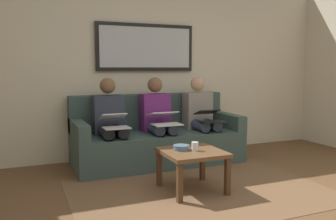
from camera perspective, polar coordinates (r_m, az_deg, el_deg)
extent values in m
cube|color=beige|center=(5.16, -3.90, 7.15)|extent=(6.00, 0.12, 2.60)
cube|color=brown|center=(3.77, 5.14, -12.76)|extent=(2.60, 1.80, 0.01)
cube|color=#384C47|center=(4.76, -1.64, -6.01)|extent=(2.20, 0.90, 0.42)
cube|color=#384C47|center=(5.01, -3.10, -0.16)|extent=(2.20, 0.20, 0.48)
cube|color=#384C47|center=(5.16, 9.08, -1.60)|extent=(0.14, 0.90, 0.20)
cube|color=#384C47|center=(4.44, -14.16, -3.06)|extent=(0.14, 0.90, 0.20)
cube|color=black|center=(5.09, -3.59, 9.98)|extent=(1.43, 0.04, 0.66)
cube|color=#B2B7BC|center=(5.06, -3.49, 10.00)|extent=(1.33, 0.01, 0.56)
cube|color=brown|center=(3.67, 3.91, -6.81)|extent=(0.60, 0.60, 0.04)
cube|color=#4C331E|center=(3.63, 9.52, -10.49)|extent=(0.05, 0.05, 0.38)
cube|color=#4C331E|center=(3.39, 1.88, -11.65)|extent=(0.05, 0.05, 0.38)
cube|color=#4C331E|center=(4.06, 5.55, -8.56)|extent=(0.05, 0.05, 0.38)
cube|color=#4C331E|center=(3.85, -1.41, -9.39)|extent=(0.05, 0.05, 0.38)
cylinder|color=silver|center=(3.65, 4.35, -5.83)|extent=(0.07, 0.07, 0.09)
cylinder|color=slate|center=(3.68, 2.15, -6.03)|extent=(0.17, 0.17, 0.05)
cube|color=gray|center=(5.04, 4.74, -0.03)|extent=(0.38, 0.22, 0.50)
sphere|color=tan|center=(5.01, 4.78, 4.18)|extent=(0.20, 0.20, 0.20)
cylinder|color=#384256|center=(4.92, 6.78, -2.32)|extent=(0.14, 0.42, 0.14)
cylinder|color=#384256|center=(4.83, 4.92, -2.46)|extent=(0.14, 0.42, 0.14)
cylinder|color=#384256|center=(4.79, 7.97, -5.99)|extent=(0.11, 0.11, 0.42)
cylinder|color=#384256|center=(4.71, 6.08, -6.20)|extent=(0.11, 0.11, 0.42)
cube|color=black|center=(4.68, 7.10, -1.84)|extent=(0.31, 0.22, 0.01)
cube|color=black|center=(4.79, 6.26, -0.33)|extent=(0.31, 0.21, 0.08)
cube|color=#A5C6EA|center=(4.79, 6.29, -0.29)|extent=(0.28, 0.18, 0.07)
cube|color=#66236B|center=(4.78, -2.09, -0.37)|extent=(0.38, 0.22, 0.50)
sphere|color=brown|center=(4.74, -2.11, 4.07)|extent=(0.20, 0.20, 0.20)
cylinder|color=#384256|center=(4.64, -0.12, -2.82)|extent=(0.14, 0.42, 0.14)
cylinder|color=#384256|center=(4.58, -2.21, -2.96)|extent=(0.14, 0.42, 0.14)
cylinder|color=#384256|center=(4.51, 0.91, -6.74)|extent=(0.11, 0.11, 0.42)
cylinder|color=#384256|center=(4.44, -1.23, -6.95)|extent=(0.11, 0.11, 0.42)
cube|color=white|center=(4.40, -0.15, -2.34)|extent=(0.36, 0.24, 0.01)
cube|color=white|center=(4.52, -0.86, -0.55)|extent=(0.36, 0.23, 0.06)
cube|color=#A5C6EA|center=(4.51, -0.84, -0.51)|extent=(0.32, 0.20, 0.05)
cube|color=#2D3342|center=(4.59, -9.58, -0.75)|extent=(0.38, 0.22, 0.50)
sphere|color=brown|center=(4.56, -9.68, 3.87)|extent=(0.20, 0.20, 0.20)
cylinder|color=#232328|center=(4.44, -7.78, -3.32)|extent=(0.14, 0.42, 0.14)
cylinder|color=#232328|center=(4.40, -10.05, -3.46)|extent=(0.14, 0.42, 0.14)
cylinder|color=#232328|center=(4.30, -6.99, -7.46)|extent=(0.11, 0.11, 0.42)
cylinder|color=#232328|center=(4.25, -9.34, -7.65)|extent=(0.11, 0.11, 0.42)
cube|color=silver|center=(4.20, -8.24, -2.84)|extent=(0.30, 0.23, 0.01)
cube|color=silver|center=(4.34, -8.80, -1.05)|extent=(0.30, 0.22, 0.10)
cube|color=#A5C6EA|center=(4.33, -8.79, -1.01)|extent=(0.27, 0.19, 0.08)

